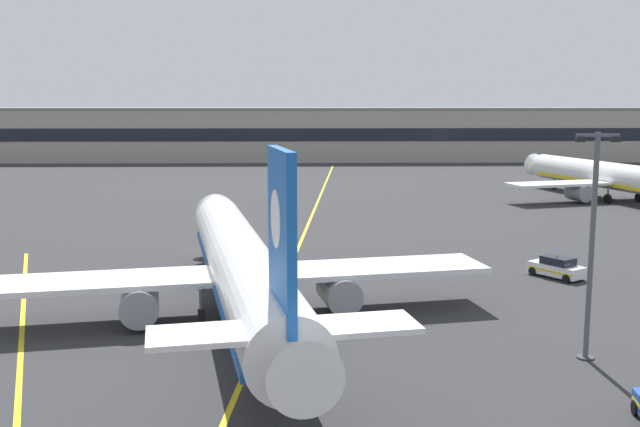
% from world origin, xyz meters
% --- Properties ---
extents(ground_plane, '(400.00, 400.00, 0.00)m').
position_xyz_m(ground_plane, '(0.00, 0.00, 0.00)').
color(ground_plane, '#2D2D30').
extents(taxiway_centreline, '(14.17, 179.49, 0.01)m').
position_xyz_m(taxiway_centreline, '(0.00, 30.00, 0.00)').
color(taxiway_centreline, yellow).
rests_on(taxiway_centreline, ground).
extents(taxiway_lead_in_stripe, '(20.54, 56.58, 0.01)m').
position_xyz_m(taxiway_lead_in_stripe, '(-14.00, 2.00, 0.00)').
color(taxiway_lead_in_stripe, yellow).
rests_on(taxiway_lead_in_stripe, ground).
extents(airliner_foreground, '(32.33, 41.25, 11.65)m').
position_xyz_m(airliner_foreground, '(-3.19, 9.96, 3.37)').
color(airliner_foreground, white).
rests_on(airliner_foreground, ground).
extents(airliner_background, '(30.80, 39.10, 11.17)m').
position_xyz_m(airliner_background, '(42.99, 63.38, 3.23)').
color(airliner_background, white).
rests_on(airliner_background, ground).
extents(apron_lamp_post, '(2.24, 0.90, 11.94)m').
position_xyz_m(apron_lamp_post, '(15.63, 2.35, 6.27)').
color(apron_lamp_post, '#515156').
rests_on(apron_lamp_post, ground).
extents(service_car_third, '(3.87, 4.48, 1.79)m').
position_xyz_m(service_car_third, '(20.24, 20.28, 0.77)').
color(service_car_third, white).
rests_on(service_car_third, ground).
extents(terminal_building, '(157.48, 12.40, 11.92)m').
position_xyz_m(terminal_building, '(2.11, 131.46, 5.97)').
color(terminal_building, '#9E998E').
rests_on(terminal_building, ground).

